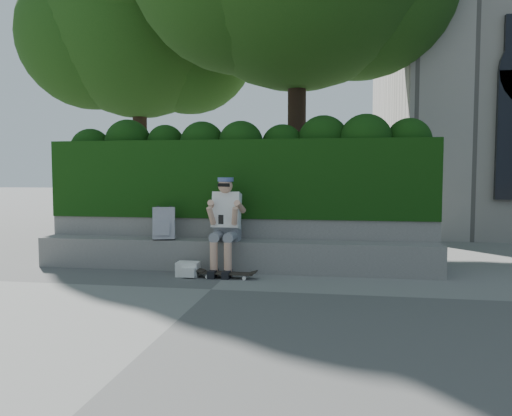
% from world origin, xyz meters
% --- Properties ---
extents(ground, '(80.00, 80.00, 0.00)m').
position_xyz_m(ground, '(0.00, 0.00, 0.00)').
color(ground, slate).
rests_on(ground, ground).
extents(bench_ledge, '(6.00, 0.45, 0.45)m').
position_xyz_m(bench_ledge, '(0.00, 1.25, 0.23)').
color(bench_ledge, gray).
rests_on(bench_ledge, ground).
extents(planter_wall, '(6.00, 0.50, 0.75)m').
position_xyz_m(planter_wall, '(0.00, 1.73, 0.38)').
color(planter_wall, gray).
rests_on(planter_wall, ground).
extents(hedge, '(6.00, 1.00, 1.20)m').
position_xyz_m(hedge, '(0.00, 1.95, 1.35)').
color(hedge, black).
rests_on(hedge, planter_wall).
extents(tree_right, '(4.97, 4.97, 7.87)m').
position_xyz_m(tree_right, '(-3.65, 6.67, 5.37)').
color(tree_right, black).
rests_on(tree_right, ground).
extents(person, '(0.40, 0.76, 1.38)m').
position_xyz_m(person, '(-0.06, 1.07, 0.75)').
color(person, slate).
rests_on(person, ground).
extents(skateboard, '(0.74, 0.20, 0.08)m').
position_xyz_m(skateboard, '(0.05, 0.68, 0.06)').
color(skateboard, black).
rests_on(skateboard, ground).
extents(backpack_plaid, '(0.36, 0.26, 0.48)m').
position_xyz_m(backpack_plaid, '(-1.02, 1.15, 0.69)').
color(backpack_plaid, '#B7B7BC').
rests_on(backpack_plaid, bench_ledge).
extents(backpack_ground, '(0.31, 0.22, 0.20)m').
position_xyz_m(backpack_ground, '(-0.52, 0.73, 0.10)').
color(backpack_ground, white).
rests_on(backpack_ground, ground).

